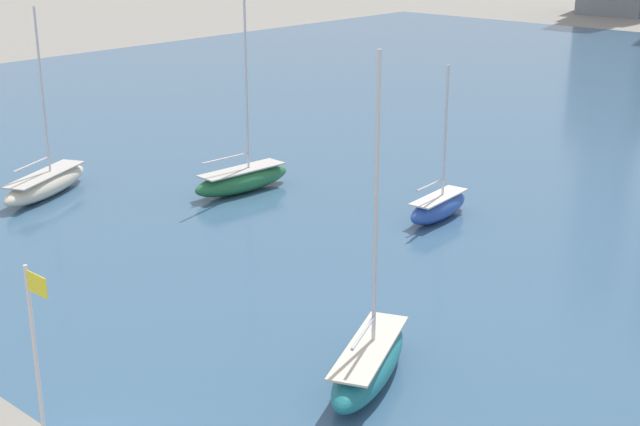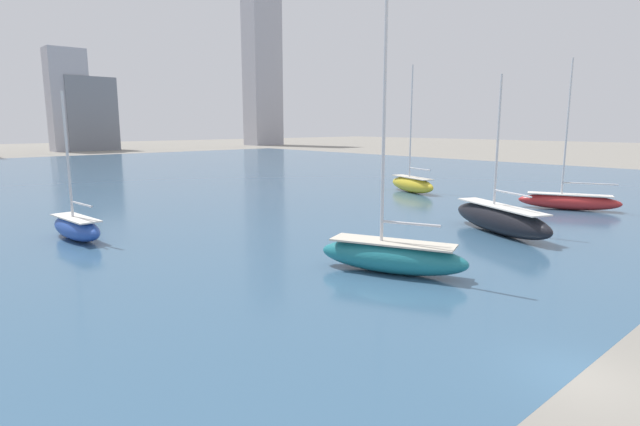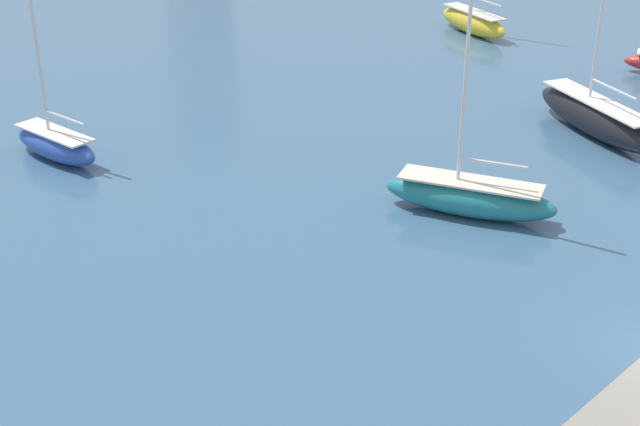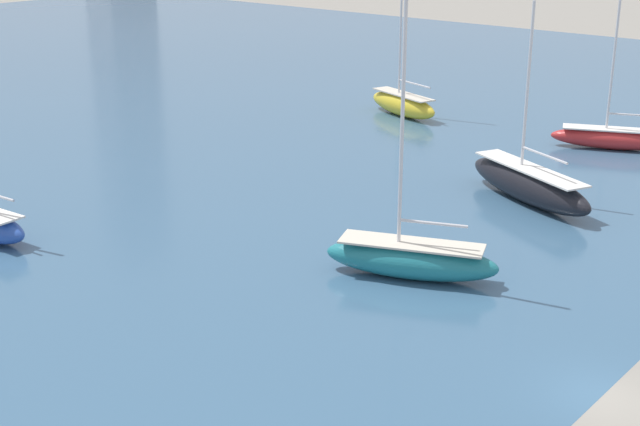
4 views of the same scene
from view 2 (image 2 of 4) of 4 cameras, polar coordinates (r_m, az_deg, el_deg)
name	(u,v)px [view 2 (image 2 of 4)]	position (r m, az deg, el deg)	size (l,w,h in m)	color
ground_plane	(576,377)	(19.31, 27.23, -16.30)	(500.00, 500.00, 0.00)	gray
harbor_water	(38,186)	(77.90, -29.55, 2.67)	(180.00, 140.00, 0.00)	#385B7A
sailboat_blue	(76,227)	(40.12, -26.08, -1.46)	(2.49, 6.79, 10.54)	#284CA8
sailboat_teal	(392,255)	(28.31, 8.21, -4.79)	(5.36, 8.66, 14.76)	#1E757F
sailboat_red	(569,200)	(54.70, 26.55, 1.30)	(5.58, 9.20, 14.45)	#B72828
sailboat_yellow	(412,184)	(62.58, 10.47, 3.33)	(4.40, 8.51, 15.32)	yellow
sailboat_black	(500,219)	(40.46, 19.86, -0.62)	(6.37, 10.70, 11.94)	black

